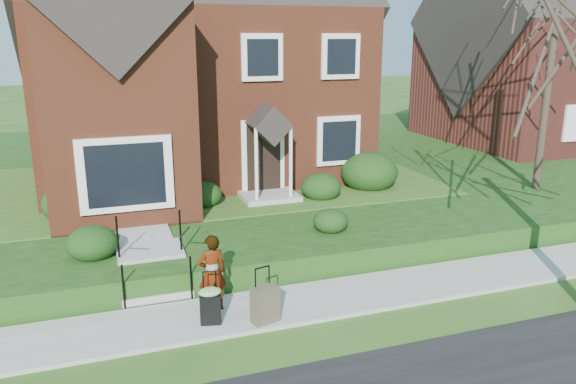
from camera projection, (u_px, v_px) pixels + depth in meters
name	position (u px, v px, depth m)	size (l,w,h in m)	color
ground	(293.00, 306.00, 11.11)	(120.00, 120.00, 0.00)	#2D5119
sidewalk	(293.00, 304.00, 11.10)	(60.00, 1.60, 0.08)	#9E9B93
terrace	(295.00, 164.00, 22.22)	(44.00, 20.00, 0.60)	#183B10
walkway	(139.00, 216.00, 14.70)	(1.20, 6.00, 0.06)	#9E9B93
main_house	(189.00, 33.00, 18.39)	(10.40, 10.20, 9.40)	brown
neighbour_house	(550.00, 35.00, 24.79)	(9.40, 8.00, 9.20)	maroon
front_steps	(153.00, 266.00, 11.87)	(1.40, 2.02, 1.50)	#9E9B93
foundation_shrubs	(253.00, 186.00, 15.64)	(10.31, 4.66, 1.25)	black
woman	(212.00, 273.00, 10.61)	(0.55, 0.36, 1.52)	#999999
suitcase_black	(210.00, 304.00, 10.19)	(0.48, 0.42, 1.01)	black
suitcase_olive	(265.00, 304.00, 10.25)	(0.55, 0.40, 1.06)	brown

